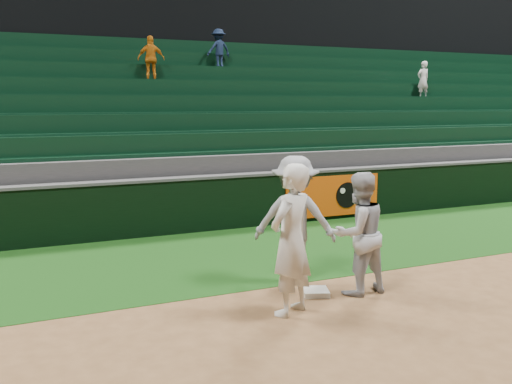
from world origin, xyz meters
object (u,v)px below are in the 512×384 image
(first_base, at_px, (315,292))
(base_coach, at_px, (295,219))
(first_baseman, at_px, (291,240))
(baserunner, at_px, (359,233))

(first_base, relative_size, base_coach, 0.19)
(first_base, xyz_separation_m, first_baseman, (-0.70, -0.52, 1.00))
(first_base, height_order, baserunner, baserunner)
(first_base, distance_m, base_coach, 1.25)
(first_baseman, relative_size, base_coach, 1.02)
(first_base, height_order, first_baseman, first_baseman)
(first_baseman, bearing_deg, base_coach, -149.14)
(first_baseman, height_order, base_coach, first_baseman)
(first_baseman, relative_size, baserunner, 1.12)
(first_baseman, xyz_separation_m, base_coach, (0.75, 1.29, -0.02))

